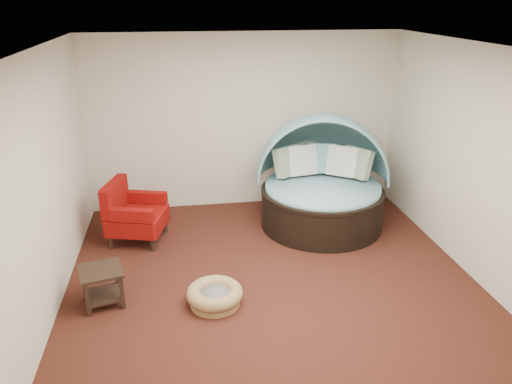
{
  "coord_description": "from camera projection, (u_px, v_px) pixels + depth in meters",
  "views": [
    {
      "loc": [
        -1.03,
        -5.31,
        3.31
      ],
      "look_at": [
        -0.1,
        0.6,
        0.94
      ],
      "focal_mm": 35.0,
      "sensor_mm": 36.0,
      "label": 1
    }
  ],
  "objects": [
    {
      "name": "wall_right",
      "position": [
        474.0,
        162.0,
        6.09
      ],
      "size": [
        0.0,
        5.0,
        5.0
      ],
      "primitive_type": "plane",
      "rotation": [
        1.57,
        0.0,
        -1.57
      ],
      "color": "beige",
      "rests_on": "floor"
    },
    {
      "name": "side_table",
      "position": [
        102.0,
        282.0,
        5.64
      ],
      "size": [
        0.56,
        0.56,
        0.44
      ],
      "rotation": [
        0.0,
        0.0,
        0.25
      ],
      "color": "black",
      "rests_on": "floor"
    },
    {
      "name": "wall_back",
      "position": [
        244.0,
        122.0,
        8.03
      ],
      "size": [
        5.0,
        0.0,
        5.0
      ],
      "primitive_type": "plane",
      "rotation": [
        1.57,
        0.0,
        0.0
      ],
      "color": "beige",
      "rests_on": "floor"
    },
    {
      "name": "red_armchair",
      "position": [
        133.0,
        214.0,
        7.09
      ],
      "size": [
        0.93,
        0.93,
        0.89
      ],
      "rotation": [
        0.0,
        0.0,
        -0.26
      ],
      "color": "black",
      "rests_on": "floor"
    },
    {
      "name": "wall_front",
      "position": [
        341.0,
        292.0,
        3.44
      ],
      "size": [
        5.0,
        0.0,
        5.0
      ],
      "primitive_type": "plane",
      "rotation": [
        -1.57,
        0.0,
        0.0
      ],
      "color": "beige",
      "rests_on": "floor"
    },
    {
      "name": "canopy_daybed",
      "position": [
        323.0,
        175.0,
        7.5
      ],
      "size": [
        2.25,
        2.2,
        1.69
      ],
      "rotation": [
        0.0,
        0.0,
        -0.22
      ],
      "color": "black",
      "rests_on": "floor"
    },
    {
      "name": "wall_left",
      "position": [
        45.0,
        185.0,
        5.37
      ],
      "size": [
        0.0,
        5.0,
        5.0
      ],
      "primitive_type": "plane",
      "rotation": [
        1.57,
        0.0,
        1.57
      ],
      "color": "beige",
      "rests_on": "floor"
    },
    {
      "name": "ceiling",
      "position": [
        275.0,
        47.0,
        5.21
      ],
      "size": [
        5.0,
        5.0,
        0.0
      ],
      "primitive_type": "plane",
      "rotation": [
        3.14,
        0.0,
        0.0
      ],
      "color": "white",
      "rests_on": "wall_back"
    },
    {
      "name": "floor",
      "position": [
        271.0,
        278.0,
        6.25
      ],
      "size": [
        5.0,
        5.0,
        0.0
      ],
      "primitive_type": "plane",
      "color": "#431B13",
      "rests_on": "ground"
    },
    {
      "name": "pet_basket",
      "position": [
        215.0,
        295.0,
        5.69
      ],
      "size": [
        0.68,
        0.68,
        0.23
      ],
      "rotation": [
        0.0,
        0.0,
        -0.05
      ],
      "color": "olive",
      "rests_on": "floor"
    }
  ]
}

